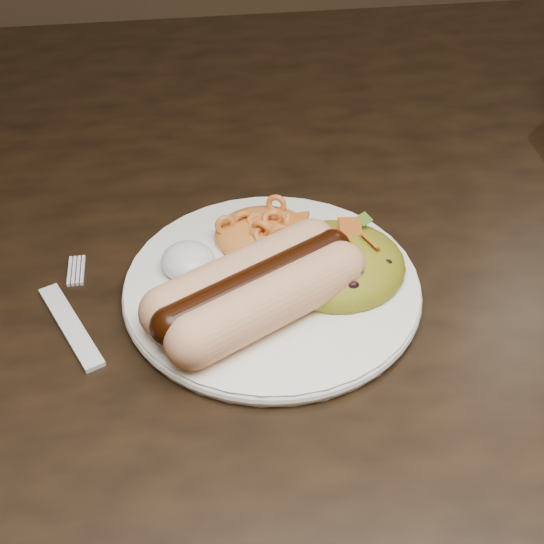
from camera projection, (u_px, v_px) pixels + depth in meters
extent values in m
cube|color=black|center=(335.00, 224.00, 0.70)|extent=(1.60, 0.90, 0.04)
cylinder|color=white|center=(272.00, 287.00, 0.60)|extent=(0.24, 0.24, 0.01)
cylinder|color=#EFB97A|center=(259.00, 304.00, 0.54)|extent=(0.14, 0.10, 0.04)
cylinder|color=#EFB97A|center=(254.00, 275.00, 0.57)|extent=(0.14, 0.10, 0.04)
cylinder|color=#351202|center=(256.00, 285.00, 0.55)|extent=(0.14, 0.10, 0.03)
ellipsoid|color=#FF9549|center=(263.00, 223.00, 0.62)|extent=(0.09, 0.09, 0.03)
ellipsoid|color=white|center=(187.00, 256.00, 0.60)|extent=(0.05, 0.05, 0.03)
ellipsoid|color=#A76116|center=(337.00, 258.00, 0.59)|extent=(0.11, 0.10, 0.04)
cube|color=silver|center=(71.00, 326.00, 0.57)|extent=(0.08, 0.14, 0.00)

